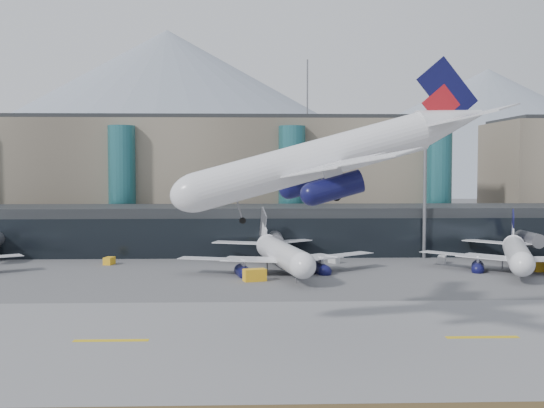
% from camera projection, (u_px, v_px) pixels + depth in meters
% --- Properties ---
extents(ground, '(900.00, 900.00, 0.00)m').
position_uv_depth(ground, '(290.00, 310.00, 88.10)').
color(ground, '#515154').
rests_on(ground, ground).
extents(runway_strip, '(400.00, 40.00, 0.04)m').
position_uv_depth(runway_strip, '(298.00, 339.00, 73.13)').
color(runway_strip, slate).
rests_on(runway_strip, ground).
extents(runway_markings, '(128.00, 1.00, 0.02)m').
position_uv_depth(runway_markings, '(298.00, 339.00, 73.13)').
color(runway_markings, gold).
rests_on(runway_markings, ground).
extents(concourse, '(170.00, 27.00, 10.00)m').
position_uv_depth(concourse, '(273.00, 230.00, 145.42)').
color(concourse, black).
rests_on(concourse, ground).
extents(terminal_main, '(130.00, 30.00, 31.00)m').
position_uv_depth(terminal_main, '(172.00, 178.00, 176.15)').
color(terminal_main, gray).
rests_on(terminal_main, ground).
extents(teal_towers, '(116.40, 19.40, 46.00)m').
position_uv_depth(teal_towers, '(207.00, 185.00, 160.63)').
color(teal_towers, '#27676D').
rests_on(teal_towers, ground).
extents(mountain_ridge, '(910.00, 400.00, 110.00)m').
position_uv_depth(mountain_ridge, '(279.00, 126.00, 465.23)').
color(mountain_ridge, gray).
rests_on(mountain_ridge, ground).
extents(lightmast_mid, '(3.00, 1.20, 25.60)m').
position_uv_depth(lightmast_mid, '(425.00, 187.00, 136.23)').
color(lightmast_mid, slate).
rests_on(lightmast_mid, ground).
extents(hero_jet, '(37.03, 37.33, 12.08)m').
position_uv_depth(hero_jet, '(342.00, 145.00, 74.31)').
color(hero_jet, white).
rests_on(hero_jet, ground).
extents(jet_parked_mid, '(36.44, 36.98, 11.93)m').
position_uv_depth(jet_parked_mid, '(278.00, 246.00, 120.25)').
color(jet_parked_mid, white).
rests_on(jet_parked_mid, ground).
extents(jet_parked_right, '(33.59, 35.49, 11.40)m').
position_uv_depth(jet_parked_right, '(516.00, 246.00, 121.64)').
color(jet_parked_right, white).
rests_on(jet_parked_right, ground).
extents(veh_b, '(2.03, 2.72, 1.41)m').
position_uv_depth(veh_b, '(109.00, 261.00, 128.21)').
color(veh_b, gold).
rests_on(veh_b, ground).
extents(veh_c, '(3.56, 2.44, 1.80)m').
position_uv_depth(veh_c, '(301.00, 269.00, 116.65)').
color(veh_c, '#4A494E').
rests_on(veh_c, ground).
extents(veh_d, '(2.25, 2.87, 1.45)m').
position_uv_depth(veh_d, '(442.00, 260.00, 129.86)').
color(veh_d, silver).
rests_on(veh_d, ground).
extents(veh_e, '(3.13, 1.82, 1.75)m').
position_uv_depth(veh_e, '(542.00, 267.00, 119.80)').
color(veh_e, gold).
rests_on(veh_e, ground).
extents(veh_g, '(2.24, 2.42, 1.23)m').
position_uv_depth(veh_g, '(334.00, 260.00, 130.12)').
color(veh_g, silver).
rests_on(veh_g, ground).
extents(veh_h, '(3.96, 2.83, 1.97)m').
position_uv_depth(veh_h, '(255.00, 275.00, 109.90)').
color(veh_h, gold).
rests_on(veh_h, ground).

